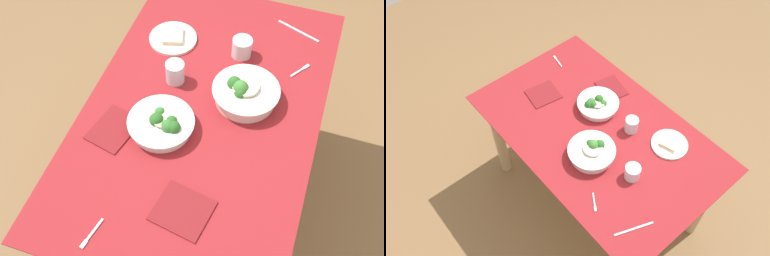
# 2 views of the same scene
# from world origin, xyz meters

# --- Properties ---
(ground_plane) EXTENTS (6.00, 6.00, 0.00)m
(ground_plane) POSITION_xyz_m (0.00, 0.00, 0.00)
(ground_plane) COLOR brown
(dining_table) EXTENTS (1.39, 0.86, 0.77)m
(dining_table) POSITION_xyz_m (0.00, 0.00, 0.64)
(dining_table) COLOR maroon
(dining_table) RESTS_ON ground_plane
(broccoli_bowl_far) EXTENTS (0.24, 0.24, 0.08)m
(broccoli_bowl_far) POSITION_xyz_m (-0.13, 0.11, 0.80)
(broccoli_bowl_far) COLOR white
(broccoli_bowl_far) RESTS_ON dining_table
(broccoli_bowl_near) EXTENTS (0.25, 0.25, 0.10)m
(broccoli_bowl_near) POSITION_xyz_m (0.10, -0.13, 0.81)
(broccoli_bowl_near) COLOR silver
(broccoli_bowl_near) RESTS_ON dining_table
(bread_side_plate) EXTENTS (0.20, 0.20, 0.03)m
(bread_side_plate) POSITION_xyz_m (0.32, 0.23, 0.78)
(bread_side_plate) COLOR silver
(bread_side_plate) RESTS_ON dining_table
(water_glass_center) EXTENTS (0.07, 0.07, 0.09)m
(water_glass_center) POSITION_xyz_m (0.11, 0.15, 0.81)
(water_glass_center) COLOR silver
(water_glass_center) RESTS_ON dining_table
(water_glass_side) EXTENTS (0.08, 0.08, 0.08)m
(water_glass_side) POSITION_xyz_m (0.33, -0.06, 0.81)
(water_glass_side) COLOR silver
(water_glass_side) RESTS_ON dining_table
(fork_by_far_bowl) EXTENTS (0.11, 0.03, 0.00)m
(fork_by_far_bowl) POSITION_xyz_m (-0.58, 0.18, 0.77)
(fork_by_far_bowl) COLOR #B7B7BC
(fork_by_far_bowl) RESTS_ON dining_table
(fork_by_near_bowl) EXTENTS (0.09, 0.07, 0.00)m
(fork_by_near_bowl) POSITION_xyz_m (0.32, -0.31, 0.77)
(fork_by_near_bowl) COLOR #B7B7BC
(fork_by_near_bowl) RESTS_ON dining_table
(table_knife_left) EXTENTS (0.08, 0.19, 0.00)m
(table_knife_left) POSITION_xyz_m (0.54, -0.26, 0.77)
(table_knife_left) COLOR #B7B7BC
(table_knife_left) RESTS_ON dining_table
(napkin_folded_upper) EXTENTS (0.20, 0.18, 0.01)m
(napkin_folded_upper) POSITION_xyz_m (-0.18, 0.28, 0.77)
(napkin_folded_upper) COLOR maroon
(napkin_folded_upper) RESTS_ON dining_table
(napkin_folded_lower) EXTENTS (0.19, 0.20, 0.01)m
(napkin_folded_lower) POSITION_xyz_m (-0.41, -0.07, 0.77)
(napkin_folded_lower) COLOR maroon
(napkin_folded_lower) RESTS_ON dining_table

